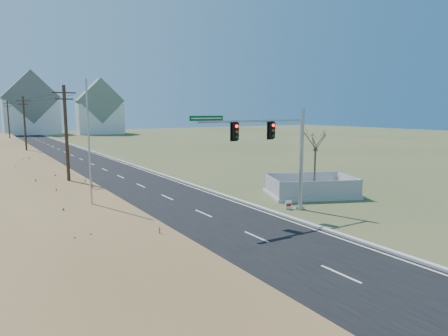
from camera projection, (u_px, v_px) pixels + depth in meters
ground at (236, 229)px, 23.76m from camera, size 260.00×260.00×0.00m
road at (67, 153)px, 65.67m from camera, size 8.00×180.00×0.06m
curb at (93, 152)px, 67.85m from camera, size 0.30×180.00×0.18m
utility_pole_near at (67, 139)px, 32.25m from camera, size 1.80×0.26×9.00m
utility_pole_mid at (25, 127)px, 57.40m from camera, size 1.80×0.26×9.00m
utility_pole_far at (9, 122)px, 82.55m from camera, size 1.80×0.26×9.00m
condo_n at (31, 109)px, 117.62m from camera, size 15.27×10.20×18.54m
condo_ne at (100, 111)px, 120.50m from camera, size 14.12×10.51×16.52m
traffic_signal_mast at (281, 149)px, 26.88m from camera, size 8.98×0.61×7.14m
fence_enclosure at (311, 192)px, 33.16m from camera, size 8.25×7.08×1.60m
open_sign at (288, 205)px, 28.45m from camera, size 0.49×0.13×0.61m
flagpole at (90, 168)px, 24.21m from camera, size 0.40×0.40×8.86m
bare_tree at (316, 140)px, 34.23m from camera, size 2.12×2.12×5.61m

